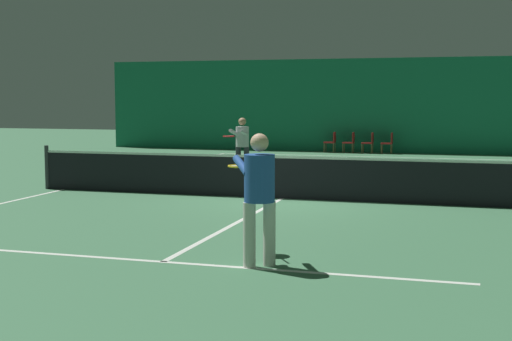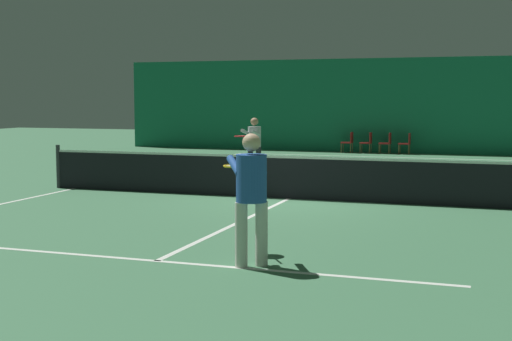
% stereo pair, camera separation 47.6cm
% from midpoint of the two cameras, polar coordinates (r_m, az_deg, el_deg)
% --- Properties ---
extents(ground_plane, '(60.00, 60.00, 0.00)m').
position_cam_midpoint_polar(ground_plane, '(15.80, 1.21, -2.27)').
color(ground_plane, '#3D704C').
extents(backdrop_curtain, '(23.00, 0.12, 3.83)m').
position_cam_midpoint_polar(backdrop_curtain, '(29.52, 8.60, 5.16)').
color(backdrop_curtain, '#196B4C').
rests_on(backdrop_curtain, ground).
extents(court_line_baseline_far, '(11.00, 0.10, 0.00)m').
position_cam_midpoint_polar(court_line_baseline_far, '(27.39, 7.88, 1.12)').
color(court_line_baseline_far, silver).
rests_on(court_line_baseline_far, ground).
extents(court_line_service_far, '(8.25, 0.10, 0.00)m').
position_cam_midpoint_polar(court_line_service_far, '(21.99, 5.67, -0.00)').
color(court_line_service_far, silver).
rests_on(court_line_service_far, ground).
extents(court_line_service_near, '(8.25, 0.10, 0.00)m').
position_cam_midpoint_polar(court_line_service_near, '(9.88, -8.82, -7.24)').
color(court_line_service_near, silver).
rests_on(court_line_service_near, ground).
extents(court_line_sideline_left, '(0.10, 23.80, 0.00)m').
position_cam_midpoint_polar(court_line_sideline_left, '(18.05, -15.87, -1.47)').
color(court_line_sideline_left, silver).
rests_on(court_line_sideline_left, ground).
extents(court_line_centre, '(0.10, 12.80, 0.00)m').
position_cam_midpoint_polar(court_line_centre, '(15.80, 1.21, -2.26)').
color(court_line_centre, silver).
rests_on(court_line_centre, ground).
extents(tennis_net, '(12.00, 0.10, 1.07)m').
position_cam_midpoint_polar(tennis_net, '(15.74, 1.22, -0.43)').
color(tennis_net, black).
rests_on(tennis_net, ground).
extents(player_near, '(1.07, 1.37, 1.76)m').
position_cam_midpoint_polar(player_near, '(9.38, -1.25, -1.51)').
color(player_near, beige).
rests_on(player_near, ground).
extents(player_far, '(0.47, 1.37, 1.65)m').
position_cam_midpoint_polar(player_far, '(20.64, -1.81, 2.32)').
color(player_far, '#2D2D38').
rests_on(player_far, ground).
extents(courtside_chair_0, '(0.44, 0.44, 0.84)m').
position_cam_midpoint_polar(courtside_chair_0, '(29.26, 5.60, 2.39)').
color(courtside_chair_0, brown).
rests_on(courtside_chair_0, ground).
extents(courtside_chair_1, '(0.44, 0.44, 0.84)m').
position_cam_midpoint_polar(courtside_chair_1, '(29.13, 7.09, 2.36)').
color(courtside_chair_1, brown).
rests_on(courtside_chair_1, ground).
extents(courtside_chair_2, '(0.44, 0.44, 0.84)m').
position_cam_midpoint_polar(courtside_chair_2, '(29.01, 8.60, 2.32)').
color(courtside_chair_2, brown).
rests_on(courtside_chair_2, ground).
extents(courtside_chair_3, '(0.44, 0.44, 0.84)m').
position_cam_midpoint_polar(courtside_chair_3, '(28.91, 10.11, 2.29)').
color(courtside_chair_3, brown).
rests_on(courtside_chair_3, ground).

